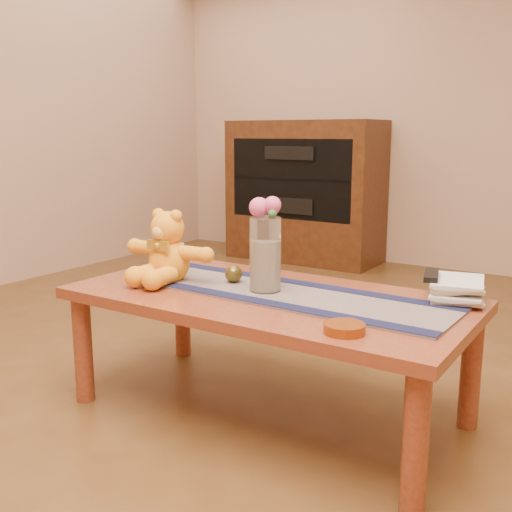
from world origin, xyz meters
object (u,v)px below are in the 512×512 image
Objects in this scene: teddy_bear at (169,247)px; amber_dish at (344,328)px; glass_vase at (265,254)px; tv_remote at (431,275)px; book_bottom at (430,296)px; bronze_ball at (234,274)px; pillar_candle at (168,257)px.

teddy_bear reaches higher than amber_dish.
glass_vase is 1.62× the size of tv_remote.
teddy_bear is at bearing -177.79° from tv_remote.
glass_vase reaches higher than book_bottom.
glass_vase is at bearing -12.28° from bronze_ball.
pillar_candle reaches higher than amber_dish.
pillar_candle reaches higher than tv_remote.
teddy_bear is 1.44× the size of glass_vase.
glass_vase reaches higher than amber_dish.
amber_dish is at bearing -116.40° from tv_remote.
book_bottom is at bearing 16.76° from bronze_ball.
pillar_candle is 0.50m from glass_vase.
teddy_bear is 0.96m from tv_remote.
teddy_bear is 2.33× the size of tv_remote.
teddy_bear is 0.40m from glass_vase.
pillar_candle reaches higher than bronze_ball.
tv_remote is at bearing 15.95° from bronze_ball.
book_bottom is at bearing 79.24° from amber_dish.
teddy_bear is at bearing 166.58° from amber_dish.
teddy_bear is 3.14× the size of amber_dish.
bronze_ball is at bearing 167.72° from glass_vase.
book_bottom is 1.39× the size of tv_remote.
pillar_candle is at bearing 161.82° from amber_dish.
book_bottom is 0.50m from amber_dish.
bronze_ball is (0.33, -0.02, -0.02)m from pillar_candle.
bronze_ball is 0.55× the size of amber_dish.
bronze_ball is at bearing -179.18° from tv_remote.
teddy_bear is 0.85m from amber_dish.
teddy_bear reaches higher than bronze_ball.
glass_vase is 4.00× the size of bronze_ball.
teddy_bear reaches higher than tv_remote.
glass_vase is 0.57m from tv_remote.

